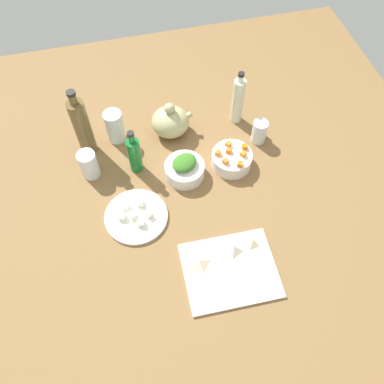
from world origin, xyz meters
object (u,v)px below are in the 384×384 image
at_px(bowl_greens, 184,170).
at_px(teapot, 171,121).
at_px(cutting_board, 230,270).
at_px(bottle_2, 238,100).
at_px(bottle_0, 134,154).
at_px(drinking_glass_1, 115,126).
at_px(drinking_glass_0, 259,132).
at_px(plate_tofu, 136,216).
at_px(drinking_glass_2, 89,164).
at_px(bowl_carrots, 232,159).
at_px(bottle_1, 82,127).

distance_m(bowl_greens, teapot, 0.22).
relative_size(cutting_board, bottle_2, 1.23).
distance_m(teapot, bottle_0, 0.21).
relative_size(cutting_board, drinking_glass_1, 2.19).
xyz_separation_m(bottle_0, drinking_glass_0, (0.48, 0.02, -0.03)).
bearing_deg(plate_tofu, bottle_0, 79.83).
distance_m(bottle_2, drinking_glass_2, 0.60).
relative_size(teapot, bottle_0, 0.82).
xyz_separation_m(bottle_0, drinking_glass_1, (-0.05, 0.16, -0.01)).
bearing_deg(drinking_glass_1, bottle_0, -72.57).
height_order(plate_tofu, bowl_carrots, bowl_carrots).
bearing_deg(teapot, drinking_glass_0, -20.90).
relative_size(cutting_board, teapot, 1.80).
relative_size(bottle_1, drinking_glass_0, 3.05).
xyz_separation_m(plate_tofu, bottle_1, (-0.12, 0.34, 0.12)).
xyz_separation_m(teapot, bottle_2, (0.26, 0.00, 0.04)).
height_order(plate_tofu, bottle_1, bottle_1).
height_order(cutting_board, bowl_greens, bowl_greens).
bearing_deg(bowl_carrots, drinking_glass_0, 32.79).
distance_m(bottle_0, drinking_glass_1, 0.17).
bearing_deg(bottle_0, drinking_glass_2, 175.16).
bearing_deg(cutting_board, bowl_greens, 98.11).
height_order(cutting_board, drinking_glass_1, drinking_glass_1).
bearing_deg(plate_tofu, cutting_board, -45.81).
xyz_separation_m(bottle_2, drinking_glass_1, (-0.47, 0.02, -0.04)).
bearing_deg(drinking_glass_2, bowl_greens, -14.67).
xyz_separation_m(plate_tofu, drinking_glass_1, (-0.01, 0.37, 0.06)).
bearing_deg(cutting_board, drinking_glass_2, 128.41).
bearing_deg(drinking_glass_1, bowl_greens, -47.69).
bearing_deg(drinking_glass_2, bottle_2, 12.56).
bearing_deg(teapot, drinking_glass_2, -158.41).
bearing_deg(drinking_glass_1, bowl_carrots, -29.88).
height_order(bowl_greens, bowl_carrots, same).
height_order(plate_tofu, bottle_2, bottle_2).
bearing_deg(cutting_board, drinking_glass_0, 62.01).
xyz_separation_m(drinking_glass_1, drinking_glass_2, (-0.11, -0.15, -0.01)).
xyz_separation_m(bowl_greens, drinking_glass_1, (-0.21, 0.23, 0.04)).
distance_m(bowl_greens, bottle_2, 0.35).
distance_m(drinking_glass_1, drinking_glass_2, 0.19).
relative_size(drinking_glass_0, drinking_glass_1, 0.73).
bearing_deg(cutting_board, teapot, 95.39).
distance_m(cutting_board, drinking_glass_1, 0.68).
relative_size(drinking_glass_1, drinking_glass_2, 1.19).
relative_size(cutting_board, bowl_carrots, 1.96).
distance_m(drinking_glass_0, drinking_glass_2, 0.64).
bearing_deg(bottle_2, bowl_greens, -140.70).
height_order(bowl_greens, bottle_1, bottle_1).
xyz_separation_m(cutting_board, bowl_carrots, (0.13, 0.40, 0.02)).
bearing_deg(drinking_glass_0, cutting_board, -117.99).
bearing_deg(drinking_glass_0, bottle_1, 170.29).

